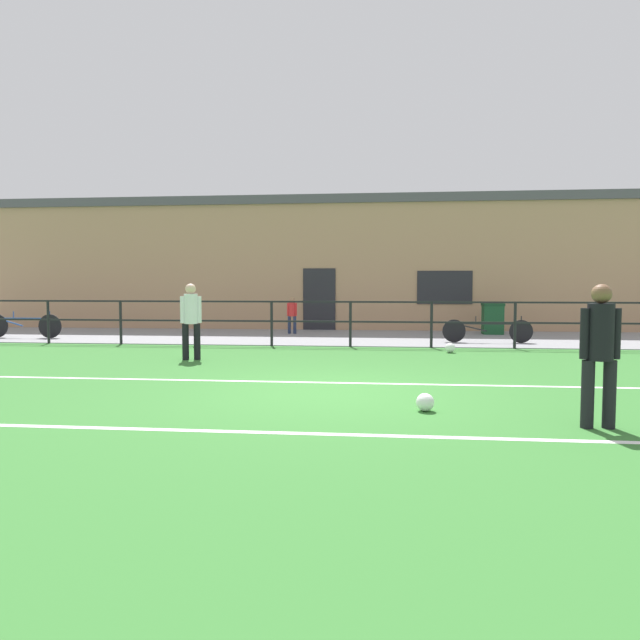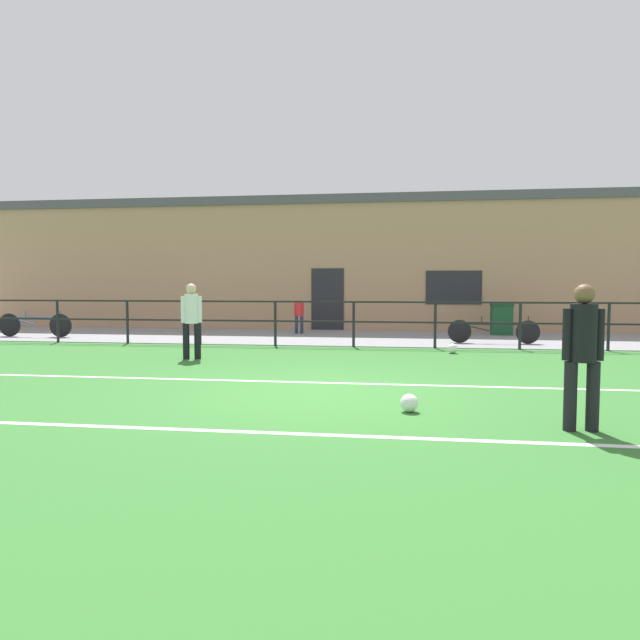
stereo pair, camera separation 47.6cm
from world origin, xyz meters
The scene contains 14 objects.
ground centered at (0.00, 0.00, -0.02)m, with size 60.00×44.00×0.04m, color #33702D.
field_line_touchline centered at (0.00, 0.76, 0.00)m, with size 36.00×0.11×0.00m, color white.
field_line_hash centered at (0.00, -2.35, 0.00)m, with size 36.00×0.11×0.00m, color white.
pavement_strip centered at (0.00, 8.50, 0.01)m, with size 48.00×5.00×0.02m, color gray.
perimeter_fence centered at (0.00, 6.00, 0.75)m, with size 36.07×0.07×1.15m.
clubhouse_facade centered at (0.00, 12.20, 2.30)m, with size 28.00×2.56×4.58m.
player_goalkeeper centered at (3.10, -1.79, 0.90)m, with size 0.43×0.28×1.58m.
player_striker centered at (-3.17, 3.24, 0.90)m, with size 0.42×0.28×1.58m.
soccer_ball_match centered at (2.34, 5.00, 0.11)m, with size 0.23×0.23×0.23m, color white.
soccer_ball_spare centered at (1.29, -1.14, 0.11)m, with size 0.22×0.22×0.22m, color white.
spectator_child centered at (-2.00, 9.40, 0.67)m, with size 0.32×0.20×1.15m.
bicycle_parked_0 centered at (3.56, 7.20, 0.34)m, with size 2.34×0.04×0.71m.
bicycle_parked_1 centered at (-9.51, 7.20, 0.38)m, with size 2.32×0.04×0.78m.
trash_bin_0 centered at (4.21, 9.85, 0.50)m, with size 0.64×0.54×0.96m.
Camera 1 is at (0.71, -8.22, 1.58)m, focal length 32.03 mm.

